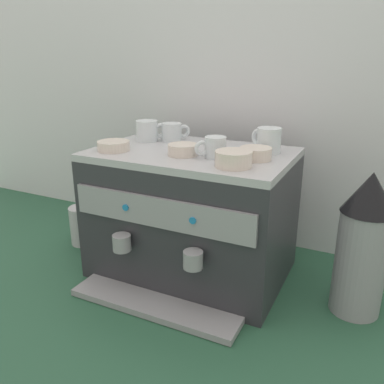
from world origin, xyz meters
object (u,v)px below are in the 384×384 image
(espresso_machine, at_px, (191,214))
(ceramic_bowl_3, at_px, (182,150))
(ceramic_cup_0, at_px, (173,132))
(ceramic_bowl_0, at_px, (233,159))
(ceramic_bowl_1, at_px, (256,154))
(ceramic_cup_3, at_px, (268,140))
(ceramic_cup_2, at_px, (148,131))
(ceramic_cup_1, at_px, (214,147))
(coffee_grinder, at_px, (363,244))
(milk_pitcher, at_px, (83,225))
(ceramic_bowl_2, at_px, (114,146))

(espresso_machine, distance_m, ceramic_bowl_3, 0.24)
(ceramic_cup_0, relative_size, ceramic_bowl_0, 0.89)
(ceramic_bowl_0, height_order, ceramic_bowl_1, ceramic_bowl_0)
(ceramic_cup_0, height_order, ceramic_cup_3, ceramic_cup_3)
(espresso_machine, bearing_deg, ceramic_cup_2, 160.25)
(ceramic_cup_0, xyz_separation_m, ceramic_bowl_1, (0.35, -0.13, -0.01))
(ceramic_cup_0, bearing_deg, ceramic_bowl_0, -36.13)
(ceramic_cup_1, bearing_deg, ceramic_cup_2, 158.90)
(espresso_machine, bearing_deg, ceramic_cup_1, -23.91)
(espresso_machine, bearing_deg, ceramic_bowl_1, -2.80)
(espresso_machine, xyz_separation_m, coffee_grinder, (0.54, 0.01, 0.00))
(milk_pitcher, bearing_deg, ceramic_cup_1, -4.52)
(espresso_machine, xyz_separation_m, ceramic_bowl_0, (0.19, -0.11, 0.24))
(ceramic_bowl_2, bearing_deg, ceramic_cup_1, 10.17)
(ceramic_bowl_1, xyz_separation_m, ceramic_bowl_3, (-0.22, -0.05, -0.00))
(ceramic_cup_2, xyz_separation_m, milk_pitcher, (-0.27, -0.07, -0.39))
(espresso_machine, distance_m, ceramic_cup_3, 0.35)
(espresso_machine, height_order, ceramic_bowl_2, ceramic_bowl_2)
(ceramic_bowl_2, bearing_deg, coffee_grinder, 7.93)
(ceramic_cup_0, height_order, coffee_grinder, ceramic_cup_0)
(espresso_machine, xyz_separation_m, ceramic_cup_1, (0.10, -0.04, 0.25))
(espresso_machine, relative_size, milk_pitcher, 4.14)
(espresso_machine, height_order, ceramic_bowl_0, ceramic_bowl_0)
(espresso_machine, height_order, ceramic_bowl_1, ceramic_bowl_1)
(ceramic_cup_0, xyz_separation_m, ceramic_cup_1, (0.23, -0.16, 0.00))
(espresso_machine, bearing_deg, ceramic_bowl_0, -31.73)
(ceramic_cup_2, height_order, ceramic_bowl_1, ceramic_cup_2)
(ceramic_bowl_0, bearing_deg, ceramic_bowl_1, 73.81)
(ceramic_cup_2, height_order, ceramic_bowl_3, ceramic_cup_2)
(ceramic_cup_3, bearing_deg, ceramic_bowl_0, -100.55)
(ceramic_cup_2, bearing_deg, ceramic_cup_3, 1.72)
(milk_pitcher, bearing_deg, coffee_grinder, 0.14)
(ceramic_bowl_1, bearing_deg, ceramic_bowl_2, -168.43)
(ceramic_bowl_0, relative_size, milk_pitcher, 0.67)
(ceramic_bowl_0, height_order, ceramic_bowl_3, ceramic_bowl_0)
(ceramic_bowl_0, relative_size, ceramic_bowl_2, 0.99)
(ceramic_cup_1, bearing_deg, ceramic_bowl_2, -169.83)
(ceramic_cup_1, height_order, ceramic_cup_2, ceramic_cup_2)
(ceramic_bowl_1, distance_m, coffee_grinder, 0.40)
(ceramic_cup_2, bearing_deg, ceramic_bowl_3, -33.10)
(milk_pitcher, bearing_deg, ceramic_cup_0, 18.00)
(espresso_machine, relative_size, ceramic_cup_3, 5.83)
(coffee_grinder, height_order, milk_pitcher, coffee_grinder)
(ceramic_cup_0, height_order, ceramic_bowl_3, ceramic_cup_0)
(ceramic_bowl_2, relative_size, coffee_grinder, 0.24)
(ceramic_cup_1, distance_m, ceramic_bowl_1, 0.12)
(ceramic_cup_3, bearing_deg, ceramic_cup_2, -178.28)
(ceramic_cup_3, xyz_separation_m, milk_pitcher, (-0.70, -0.08, -0.39))
(ceramic_bowl_0, height_order, milk_pitcher, ceramic_bowl_0)
(ceramic_bowl_2, height_order, milk_pitcher, ceramic_bowl_2)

